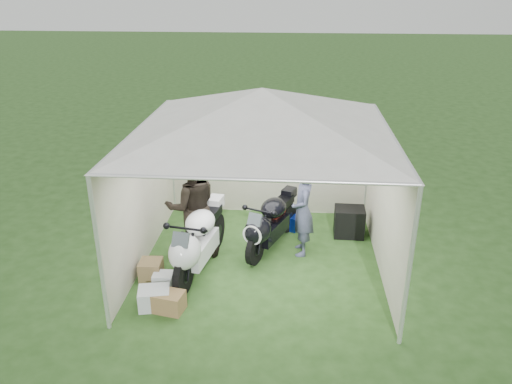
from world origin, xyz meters
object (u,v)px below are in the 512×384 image
(crate_0, at_px, (154,298))
(crate_2, at_px, (163,280))
(canopy_tent, at_px, (262,115))
(motorcycle_black, at_px, (270,222))
(paddock_stand, at_px, (289,222))
(person_blue_jacket, at_px, (303,211))
(person_dark_jacket, at_px, (192,207))
(crate_3, at_px, (168,302))
(equipment_box, at_px, (349,222))
(crate_1, at_px, (151,270))
(motorcycle_white, at_px, (197,240))

(crate_0, relative_size, crate_2, 1.46)
(canopy_tent, relative_size, motorcycle_black, 3.08)
(paddock_stand, xyz_separation_m, person_blue_jacket, (0.25, -0.89, 0.67))
(person_dark_jacket, relative_size, crate_3, 4.19)
(canopy_tent, bearing_deg, paddock_stand, 69.43)
(canopy_tent, distance_m, crate_3, 3.15)
(equipment_box, relative_size, crate_1, 1.58)
(crate_1, bearing_deg, canopy_tent, 23.12)
(paddock_stand, height_order, crate_2, paddock_stand)
(motorcycle_black, xyz_separation_m, person_dark_jacket, (-1.32, -0.32, 0.41))
(motorcycle_white, distance_m, crate_2, 0.82)
(motorcycle_white, bearing_deg, paddock_stand, 58.62)
(motorcycle_black, height_order, equipment_box, motorcycle_black)
(crate_0, bearing_deg, paddock_stand, 54.26)
(person_blue_jacket, bearing_deg, person_dark_jacket, -87.48)
(motorcycle_white, relative_size, paddock_stand, 5.52)
(crate_1, bearing_deg, person_blue_jacket, 23.10)
(crate_1, bearing_deg, motorcycle_black, 30.98)
(crate_3, bearing_deg, crate_1, 120.78)
(crate_1, xyz_separation_m, crate_2, (0.26, -0.21, -0.04))
(canopy_tent, height_order, motorcycle_black, canopy_tent)
(canopy_tent, xyz_separation_m, crate_1, (-1.75, -0.75, -2.42))
(canopy_tent, relative_size, crate_3, 12.63)
(crate_0, bearing_deg, person_dark_jacket, 79.45)
(paddock_stand, relative_size, person_blue_jacket, 0.24)
(motorcycle_white, height_order, motorcycle_black, motorcycle_white)
(crate_2, bearing_deg, crate_3, -68.94)
(canopy_tent, distance_m, person_blue_jacket, 1.91)
(motorcycle_black, height_order, crate_2, motorcycle_black)
(person_dark_jacket, relative_size, crate_0, 4.10)
(person_dark_jacket, bearing_deg, canopy_tent, 157.40)
(motorcycle_white, bearing_deg, crate_0, -104.76)
(person_dark_jacket, xyz_separation_m, crate_1, (-0.55, -0.80, -0.78))
(motorcycle_black, height_order, paddock_stand, motorcycle_black)
(crate_1, relative_size, crate_2, 1.12)
(person_dark_jacket, distance_m, crate_1, 1.25)
(person_blue_jacket, distance_m, crate_0, 2.90)
(paddock_stand, bearing_deg, crate_3, -121.73)
(crate_2, bearing_deg, equipment_box, 32.75)
(canopy_tent, bearing_deg, crate_0, -134.77)
(crate_1, bearing_deg, crate_3, -59.22)
(motorcycle_black, relative_size, crate_2, 5.84)
(crate_2, bearing_deg, person_dark_jacket, 73.84)
(person_blue_jacket, distance_m, crate_3, 2.78)
(equipment_box, bearing_deg, person_blue_jacket, -140.96)
(motorcycle_white, bearing_deg, crate_1, -149.88)
(person_blue_jacket, xyz_separation_m, crate_0, (-2.18, -1.80, -0.67))
(paddock_stand, xyz_separation_m, person_dark_jacket, (-1.64, -1.13, 0.79))
(motorcycle_white, relative_size, person_blue_jacket, 1.30)
(paddock_stand, relative_size, crate_1, 1.09)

